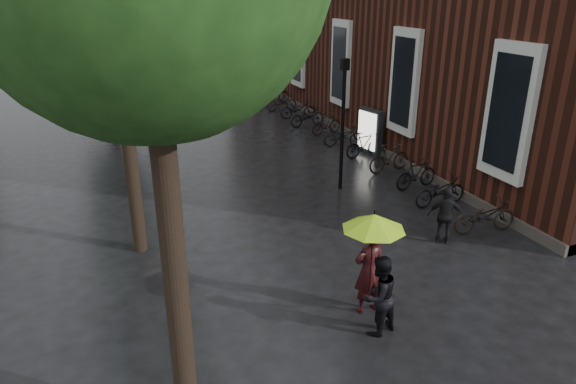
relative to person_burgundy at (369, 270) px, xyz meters
name	(u,v)px	position (x,y,z in m)	size (l,w,h in m)	color
person_burgundy	(369,270)	(0.00, 0.00, 0.00)	(0.66, 0.44, 1.82)	black
person_black	(379,296)	(-0.16, -0.68, -0.12)	(0.77, 0.60, 1.58)	black
lime_umbrella	(374,222)	(-0.13, -0.28, 1.19)	(1.19, 1.19, 1.74)	black
pedestrian_walking	(446,216)	(3.25, 1.93, -0.16)	(0.88, 0.37, 1.50)	black
parked_bicycles	(342,134)	(4.67, 10.69, -0.44)	(2.05, 17.95, 1.04)	black
ad_lightbox	(370,132)	(5.15, 9.25, -0.02)	(0.27, 1.17, 1.76)	black
lamp_post	(343,112)	(2.47, 6.27, 1.58)	(0.21, 0.21, 4.10)	black
cycle_sign	(144,98)	(-2.64, 14.80, 0.78)	(0.14, 0.47, 2.57)	#262628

